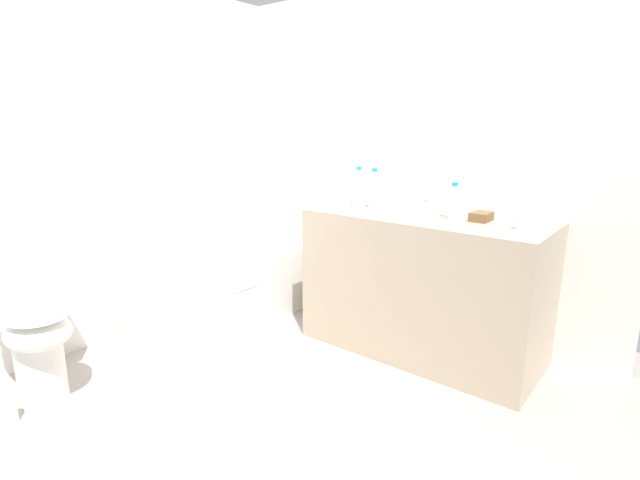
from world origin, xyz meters
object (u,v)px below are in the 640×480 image
toilet (32,331)px  sink_basin (411,209)px  sink_faucet (426,204)px  water_bottle_1 (454,202)px  water_bottle_0 (359,187)px  drinking_glass_1 (344,197)px  amenity_basket (481,217)px  water_bottle_2 (374,190)px  toilet_paper_roll (4,412)px  bathtub (218,286)px  drinking_glass_0 (524,222)px

toilet → sink_basin: 2.18m
sink_faucet → water_bottle_1: bearing=-127.4°
water_bottle_1 → water_bottle_0: bearing=86.6°
drinking_glass_1 → amenity_basket: (0.03, -0.93, -0.02)m
water_bottle_2 → sink_basin: bearing=-87.6°
water_bottle_2 → toilet_paper_roll: 2.31m
sink_basin → amenity_basket: (0.04, -0.42, 0.00)m
sink_basin → sink_faucet: bearing=0.0°
water_bottle_0 → drinking_glass_1: water_bottle_0 is taller
drinking_glass_1 → water_bottle_2: bearing=-95.3°
sink_faucet → amenity_basket: bearing=-110.0°
amenity_basket → water_bottle_2: bearing=94.3°
sink_faucet → toilet: bearing=148.2°
bathtub → sink_basin: (0.50, -1.25, 0.63)m
sink_faucet → drinking_glass_1: 0.54m
toilet_paper_roll → water_bottle_2: bearing=-23.1°
sink_faucet → drinking_glass_0: size_ratio=1.91×
drinking_glass_1 → amenity_basket: drinking_glass_1 is taller
drinking_glass_0 → toilet: bearing=132.2°
bathtub → water_bottle_0: 1.24m
amenity_basket → water_bottle_1: bearing=112.4°
water_bottle_0 → sink_basin: bearing=-93.1°
water_bottle_0 → bathtub: bearing=121.9°
amenity_basket → drinking_glass_0: bearing=-108.7°
bathtub → toilet: bathtub is taller
water_bottle_2 → drinking_glass_1: size_ratio=2.84×
toilet → water_bottle_1: 2.35m
sink_basin → sink_faucet: sink_faucet is taller
sink_faucet → toilet_paper_roll: 2.55m
toilet → amenity_basket: size_ratio=5.17×
bathtub → sink_faucet: size_ratio=9.97×
water_bottle_2 → drinking_glass_1: water_bottle_2 is taller
water_bottle_1 → water_bottle_2: water_bottle_2 is taller
bathtub → toilet: bearing=-177.8°
drinking_glass_0 → water_bottle_1: bearing=86.0°
bathtub → water_bottle_2: bathtub is taller
drinking_glass_1 → amenity_basket: 0.93m
toilet → bathtub: bearing=94.3°
toilet → sink_basin: sink_basin is taller
toilet → water_bottle_0: 2.04m
sink_faucet → water_bottle_0: water_bottle_0 is taller
drinking_glass_1 → toilet_paper_roll: drinking_glass_1 is taller
sink_basin → water_bottle_2: size_ratio=1.25×
bathtub → water_bottle_0: (0.53, -0.85, 0.73)m
amenity_basket → bathtub: bearing=108.1°
drinking_glass_1 → toilet_paper_roll: size_ratio=0.71×
drinking_glass_0 → water_bottle_2: bearing=87.8°
bathtub → drinking_glass_0: (0.46, -1.92, 0.65)m
toilet → water_bottle_2: bearing=63.7°
toilet_paper_roll → drinking_glass_0: bearing=-42.7°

